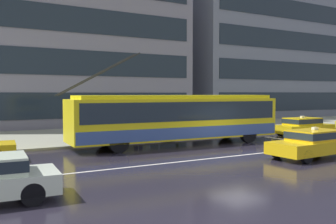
# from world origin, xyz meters

# --- Properties ---
(ground_plane) EXTENTS (160.00, 160.00, 0.00)m
(ground_plane) POSITION_xyz_m (0.00, 0.00, 0.00)
(ground_plane) COLOR #231F2B
(sidewalk_slab) EXTENTS (80.00, 10.00, 0.14)m
(sidewalk_slab) POSITION_xyz_m (0.00, 9.88, 0.07)
(sidewalk_slab) COLOR gray
(sidewalk_slab) RESTS_ON ground_plane
(crosswalk_stripe_edge_near) EXTENTS (0.44, 4.40, 0.01)m
(crosswalk_stripe_edge_near) POSITION_xyz_m (5.51, 1.44, 0.00)
(crosswalk_stripe_edge_near) COLOR beige
(crosswalk_stripe_edge_near) RESTS_ON ground_plane
(crosswalk_stripe_inner_a) EXTENTS (0.44, 4.40, 0.01)m
(crosswalk_stripe_inner_a) POSITION_xyz_m (6.41, 1.44, 0.00)
(crosswalk_stripe_inner_a) COLOR beige
(crosswalk_stripe_inner_a) RESTS_ON ground_plane
(crosswalk_stripe_center) EXTENTS (0.44, 4.40, 0.01)m
(crosswalk_stripe_center) POSITION_xyz_m (7.31, 1.44, 0.00)
(crosswalk_stripe_center) COLOR beige
(crosswalk_stripe_center) RESTS_ON ground_plane
(crosswalk_stripe_inner_b) EXTENTS (0.44, 4.40, 0.01)m
(crosswalk_stripe_inner_b) POSITION_xyz_m (8.21, 1.44, 0.00)
(crosswalk_stripe_inner_b) COLOR beige
(crosswalk_stripe_inner_b) RESTS_ON ground_plane
(lane_centre_line) EXTENTS (72.00, 0.14, 0.01)m
(lane_centre_line) POSITION_xyz_m (0.00, -1.20, 0.00)
(lane_centre_line) COLOR silver
(lane_centre_line) RESTS_ON ground_plane
(trolleybus) EXTENTS (12.90, 3.03, 5.09)m
(trolleybus) POSITION_xyz_m (-1.67, 3.28, 1.57)
(trolleybus) COLOR yellow
(trolleybus) RESTS_ON ground_plane
(taxi_oncoming_near) EXTENTS (4.43, 2.01, 1.39)m
(taxi_oncoming_near) POSITION_xyz_m (1.65, -3.26, 0.70)
(taxi_oncoming_near) COLOR yellow
(taxi_oncoming_near) RESTS_ON ground_plane
(taxi_ahead_of_bus) EXTENTS (4.33, 1.75, 1.39)m
(taxi_ahead_of_bus) POSITION_xyz_m (8.15, 2.84, 0.70)
(taxi_ahead_of_bus) COLOR yellow
(taxi_ahead_of_bus) RESTS_ON ground_plane
(bus_shelter) EXTENTS (3.85, 1.63, 2.56)m
(bus_shelter) POSITION_xyz_m (-3.22, 6.90, 2.04)
(bus_shelter) COLOR gray
(bus_shelter) RESTS_ON sidewalk_slab
(pedestrian_at_shelter) EXTENTS (1.19, 1.19, 1.95)m
(pedestrian_at_shelter) POSITION_xyz_m (0.11, 6.24, 1.66)
(pedestrian_at_shelter) COLOR black
(pedestrian_at_shelter) RESTS_ON sidewalk_slab
(pedestrian_approaching_curb) EXTENTS (1.41, 1.41, 1.96)m
(pedestrian_approaching_curb) POSITION_xyz_m (-4.10, 5.86, 1.71)
(pedestrian_approaching_curb) COLOR #232823
(pedestrian_approaching_curb) RESTS_ON sidewalk_slab
(pedestrian_walking_past) EXTENTS (1.14, 1.14, 2.02)m
(pedestrian_walking_past) POSITION_xyz_m (-2.91, 5.52, 1.74)
(pedestrian_walking_past) COLOR navy
(pedestrian_walking_past) RESTS_ON sidewalk_slab
(pedestrian_waiting_by_pole) EXTENTS (0.49, 0.49, 1.69)m
(pedestrian_waiting_by_pole) POSITION_xyz_m (-2.81, 6.51, 1.14)
(pedestrian_waiting_by_pole) COLOR #2F2C4C
(pedestrian_waiting_by_pole) RESTS_ON sidewalk_slab
(office_tower_corner_left) EXTENTS (24.25, 13.36, 18.18)m
(office_tower_corner_left) POSITION_xyz_m (-4.48, 22.32, 9.10)
(office_tower_corner_left) COLOR gray
(office_tower_corner_left) RESTS_ON ground_plane
(office_tower_corner_right) EXTENTS (26.11, 12.02, 21.99)m
(office_tower_corner_right) POSITION_xyz_m (23.19, 22.07, 11.01)
(office_tower_corner_right) COLOR slate
(office_tower_corner_right) RESTS_ON ground_plane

